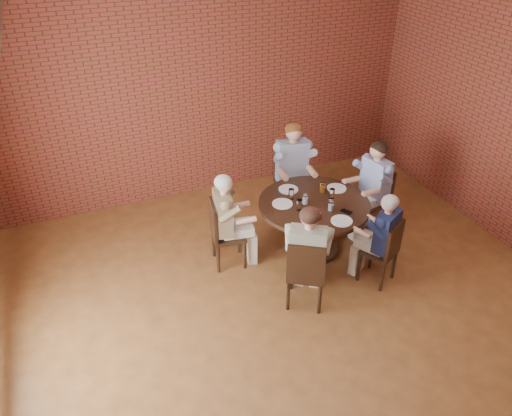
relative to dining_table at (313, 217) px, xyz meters
name	(u,v)px	position (x,y,z in m)	size (l,w,h in m)	color
floor	(311,334)	(-0.72, -1.35, -0.53)	(7.00, 7.00, 0.00)	brown
ceiling	(338,4)	(-0.72, -1.35, 2.87)	(7.00, 7.00, 0.00)	white
wall_back	(205,86)	(-0.72, 2.15, 1.17)	(7.00, 7.00, 0.00)	maroon
dining_table	(313,217)	(0.00, 0.00, 0.00)	(1.43, 1.43, 0.75)	black
chair_a	(374,196)	(1.05, 0.16, -0.02)	(0.49, 0.49, 0.94)	black
diner_a	(371,188)	(0.97, 0.15, 0.14)	(0.53, 0.66, 1.34)	#465EB6
chair_b	(291,178)	(0.19, 1.05, 0.00)	(0.54, 0.54, 0.98)	black
diner_b	(293,171)	(0.17, 0.96, 0.18)	(0.57, 0.71, 1.41)	#909BB7
chair_c	(222,231)	(-1.19, 0.19, -0.03)	(0.46, 0.46, 0.91)	black
diner_c	(228,221)	(-1.11, 0.18, 0.11)	(0.50, 0.61, 1.28)	brown
chair_d	(306,272)	(-0.59, -0.92, -0.02)	(0.58, 0.58, 0.93)	black
diner_d	(307,256)	(-0.54, -0.85, 0.13)	(0.52, 0.64, 1.31)	#B99F91
chair_e	(385,250)	(0.48, -0.90, -0.05)	(0.50, 0.50, 0.87)	black
diner_e	(381,239)	(0.45, -0.84, 0.08)	(0.46, 0.57, 1.22)	#1A224B
plate_a	(337,188)	(0.44, 0.19, 0.23)	(0.26, 0.26, 0.01)	white
plate_b	(288,189)	(-0.17, 0.42, 0.23)	(0.26, 0.26, 0.01)	white
plate_c	(282,204)	(-0.40, 0.12, 0.23)	(0.26, 0.26, 0.01)	white
plate_d	(342,221)	(0.09, -0.51, 0.23)	(0.26, 0.26, 0.01)	white
glass_a	(332,194)	(0.25, 0.00, 0.29)	(0.07, 0.07, 0.14)	white
glass_b	(322,187)	(0.22, 0.20, 0.29)	(0.07, 0.07, 0.14)	white
glass_c	(291,194)	(-0.23, 0.20, 0.29)	(0.07, 0.07, 0.14)	white
glass_d	(305,199)	(-0.12, 0.02, 0.29)	(0.07, 0.07, 0.14)	white
glass_e	(299,205)	(-0.26, -0.08, 0.29)	(0.07, 0.07, 0.14)	white
glass_f	(318,215)	(-0.15, -0.37, 0.29)	(0.07, 0.07, 0.14)	white
glass_g	(331,206)	(0.10, -0.24, 0.29)	(0.07, 0.07, 0.14)	white
smartphone	(346,212)	(0.26, -0.35, 0.23)	(0.07, 0.14, 0.01)	black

